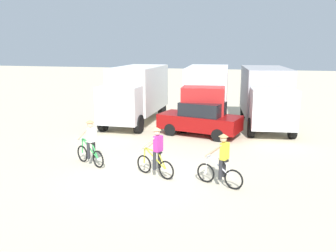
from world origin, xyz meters
TOP-DOWN VIEW (x-y plane):
  - ground_plane at (0.00, 0.00)m, footprint 120.00×120.00m
  - box_truck_white_box at (-3.24, 8.82)m, footprint 2.46×6.78m
  - box_truck_avon_van at (0.93, 9.67)m, footprint 2.89×6.91m
  - box_truck_grey_hauler at (4.35, 9.58)m, footprint 3.17×6.99m
  - sedan_parked at (1.08, 6.49)m, footprint 4.49×2.66m
  - cyclist_orange_shirt at (-2.30, 0.69)m, footprint 1.55×0.90m
  - cyclist_cowboy_hat at (0.54, 0.12)m, footprint 1.60×0.82m
  - cyclist_near_camera at (2.89, -0.22)m, footprint 1.63×0.77m

SIDE VIEW (x-z plane):
  - ground_plane at x=0.00m, z-range 0.00..0.00m
  - cyclist_orange_shirt at x=-2.30m, z-range -0.06..1.76m
  - cyclist_cowboy_hat at x=0.54m, z-range -0.06..1.76m
  - cyclist_near_camera at x=2.89m, z-range -0.06..1.76m
  - sedan_parked at x=1.08m, z-range 0.00..1.76m
  - box_truck_white_box at x=-3.24m, z-range 0.20..3.55m
  - box_truck_avon_van at x=0.93m, z-range 0.20..3.55m
  - box_truck_grey_hauler at x=4.35m, z-range 0.20..3.55m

